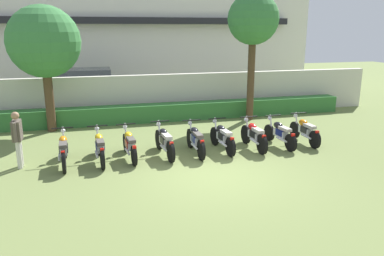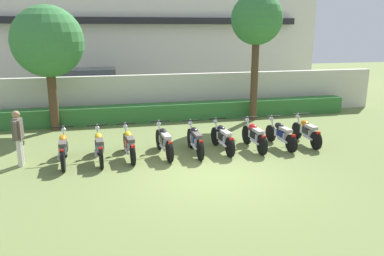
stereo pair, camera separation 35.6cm
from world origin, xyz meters
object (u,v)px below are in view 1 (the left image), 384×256
at_px(motorcycle_in_row_1, 100,147).
at_px(motorcycle_in_row_3, 164,141).
at_px(tree_far_side, 253,21).
at_px(motorcycle_in_row_2, 129,144).
at_px(motorcycle_in_row_6, 254,135).
at_px(motorcycle_in_row_5, 222,137).
at_px(motorcycle_in_row_8, 305,130).
at_px(parked_car, 86,89).
at_px(motorcycle_in_row_4, 195,139).
at_px(tree_near_inspector, 44,42).
at_px(motorcycle_in_row_7, 280,133).
at_px(inspector_person, 17,135).
at_px(motorcycle_in_row_0, 64,149).

distance_m(motorcycle_in_row_1, motorcycle_in_row_3, 1.91).
xyz_separation_m(tree_far_side, motorcycle_in_row_2, (-5.49, -3.78, -3.62)).
bearing_deg(motorcycle_in_row_6, motorcycle_in_row_5, 84.20).
height_order(motorcycle_in_row_6, motorcycle_in_row_8, motorcycle_in_row_6).
bearing_deg(parked_car, motorcycle_in_row_8, -47.72).
xyz_separation_m(parked_car, tree_far_side, (6.70, -4.42, 3.13)).
height_order(motorcycle_in_row_4, motorcycle_in_row_5, motorcycle_in_row_4).
height_order(tree_near_inspector, motorcycle_in_row_7, tree_near_inspector).
relative_size(tree_near_inspector, inspector_person, 2.91).
xyz_separation_m(motorcycle_in_row_0, motorcycle_in_row_1, (0.99, 0.01, -0.00)).
xyz_separation_m(motorcycle_in_row_4, motorcycle_in_row_7, (2.89, 0.06, -0.02)).
distance_m(motorcycle_in_row_3, motorcycle_in_row_4, 0.96).
bearing_deg(parked_car, motorcycle_in_row_4, -67.46).
xyz_separation_m(tree_near_inspector, motorcycle_in_row_2, (2.51, -3.95, -2.84)).
xyz_separation_m(motorcycle_in_row_6, inspector_person, (-6.97, 0.11, 0.47)).
relative_size(tree_far_side, motorcycle_in_row_0, 2.65).
relative_size(tree_far_side, inspector_person, 3.28).
distance_m(tree_near_inspector, motorcycle_in_row_6, 8.12).
relative_size(tree_far_side, motorcycle_in_row_8, 2.78).
bearing_deg(tree_far_side, inspector_person, -156.12).
xyz_separation_m(tree_far_side, motorcycle_in_row_7, (-0.59, -3.83, -3.63)).
bearing_deg(motorcycle_in_row_3, motorcycle_in_row_7, -94.81).
relative_size(parked_car, tree_far_side, 0.88).
bearing_deg(motorcycle_in_row_7, motorcycle_in_row_4, 86.54).
height_order(motorcycle_in_row_2, motorcycle_in_row_5, motorcycle_in_row_5).
bearing_deg(motorcycle_in_row_7, motorcycle_in_row_0, 85.91).
relative_size(motorcycle_in_row_2, motorcycle_in_row_4, 1.01).
distance_m(motorcycle_in_row_4, inspector_person, 5.05).
bearing_deg(motorcycle_in_row_1, motorcycle_in_row_6, -93.49).
xyz_separation_m(motorcycle_in_row_3, motorcycle_in_row_7, (3.85, -0.02, -0.02)).
relative_size(parked_car, motorcycle_in_row_7, 2.44).
bearing_deg(tree_far_side, motorcycle_in_row_0, -152.13).
relative_size(parked_car, motorcycle_in_row_8, 2.44).
height_order(motorcycle_in_row_5, motorcycle_in_row_8, motorcycle_in_row_5).
relative_size(tree_far_side, motorcycle_in_row_6, 2.83).
height_order(motorcycle_in_row_0, motorcycle_in_row_7, motorcycle_in_row_0).
distance_m(parked_car, motorcycle_in_row_6, 9.79).
height_order(tree_near_inspector, motorcycle_in_row_0, tree_near_inspector).
bearing_deg(motorcycle_in_row_0, motorcycle_in_row_5, -91.27).
height_order(motorcycle_in_row_0, motorcycle_in_row_5, motorcycle_in_row_0).
bearing_deg(motorcycle_in_row_5, motorcycle_in_row_2, 85.90).
bearing_deg(motorcycle_in_row_1, parked_car, -0.98).
relative_size(tree_far_side, motorcycle_in_row_5, 2.77).
height_order(tree_far_side, motorcycle_in_row_6, tree_far_side).
bearing_deg(motorcycle_in_row_3, motorcycle_in_row_0, 86.99).
xyz_separation_m(motorcycle_in_row_3, motorcycle_in_row_5, (1.86, 0.00, -0.01)).
xyz_separation_m(motorcycle_in_row_7, inspector_person, (-7.92, 0.06, 0.49)).
height_order(motorcycle_in_row_5, motorcycle_in_row_6, motorcycle_in_row_6).
distance_m(motorcycle_in_row_5, inspector_person, 5.95).
distance_m(parked_car, tree_near_inspector, 5.03).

